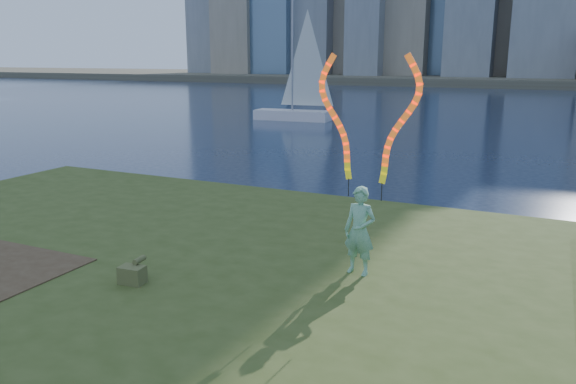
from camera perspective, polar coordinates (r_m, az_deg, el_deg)
The scene contains 6 objects.
ground at distance 11.68m, azimuth -10.54°, elevation -8.28°, with size 320.00×320.00×0.00m, color #192640.
grassy_knoll at distance 9.95m, azimuth -18.47°, elevation -10.66°, with size 20.00×18.00×0.80m.
far_shore at distance 104.00m, azimuth 22.12°, elevation 10.54°, with size 320.00×40.00×1.20m, color #4F4939.
woman_with_ribbons at distance 9.09m, azimuth 7.57°, elevation 0.37°, with size 1.97×0.45×3.88m.
canvas_bag at distance 9.32m, azimuth -15.49°, elevation -8.01°, with size 0.42×0.47×0.38m.
sailboat at distance 39.31m, azimuth 0.86°, elevation 9.42°, with size 5.66×2.08×8.52m.
Camera 1 is at (6.47, -8.73, 4.30)m, focal length 35.00 mm.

